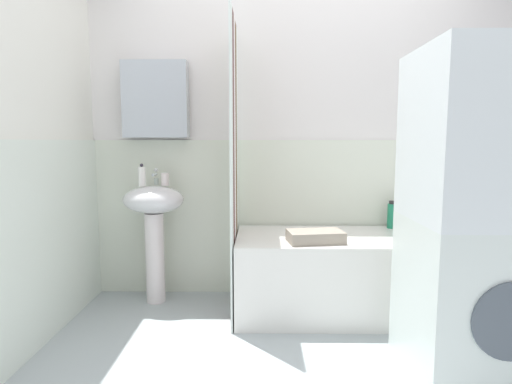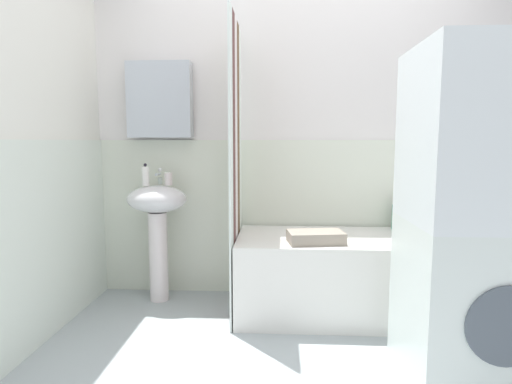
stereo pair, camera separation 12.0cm
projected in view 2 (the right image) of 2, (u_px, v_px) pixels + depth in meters
The scene contains 14 objects.
ground_plane at pixel (307, 384), 2.13m from camera, with size 4.80×5.60×0.04m, color #A9B4B7.
wall_back_tiled at pixel (290, 148), 3.25m from camera, with size 3.60×0.18×2.40m.
wall_left_tiled at pixel (30, 154), 2.42m from camera, with size 0.07×1.81×2.40m.
sink at pixel (157, 217), 3.13m from camera, with size 0.44×0.34×0.87m.
faucet at pixel (159, 176), 3.18m from camera, with size 0.03×0.12×0.12m.
soap_dispenser at pixel (146, 176), 3.08m from camera, with size 0.05×0.05×0.16m.
toothbrush_cup at pixel (169, 179), 3.12m from camera, with size 0.06×0.06×0.09m, color silver.
bathtub at pixel (344, 275), 2.93m from camera, with size 1.47×0.72×0.54m, color white.
shower_curtain at pixel (236, 169), 2.89m from camera, with size 0.01×0.72×2.00m.
lotion_bottle at pixel (426, 214), 3.15m from camera, with size 0.06×0.06×0.23m.
body_wash_bottle at pixel (413, 216), 3.15m from camera, with size 0.06×0.06×0.21m.
shampoo_bottle at pixel (396, 216), 3.13m from camera, with size 0.06×0.06×0.21m.
towel_folded at pixel (316, 237), 2.72m from camera, with size 0.35×0.21×0.07m, color gray.
washer_dryer_stack at pixel (478, 223), 1.98m from camera, with size 0.62×0.63×1.62m.
Camera 2 is at (-0.14, -2.01, 1.19)m, focal length 29.77 mm.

